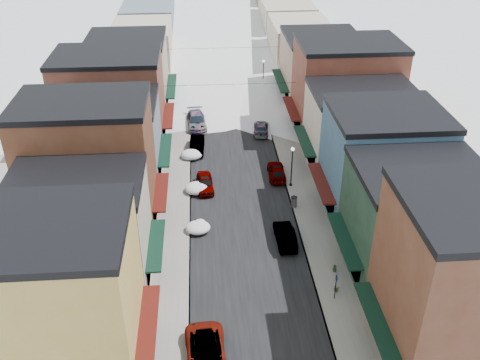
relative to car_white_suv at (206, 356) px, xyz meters
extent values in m
cube|color=black|center=(3.84, 57.00, -0.82)|extent=(10.00, 160.00, 0.01)
cube|color=gray|center=(-2.76, 57.00, -0.75)|extent=(3.20, 160.00, 0.15)
cube|color=gray|center=(10.44, 57.00, -0.75)|extent=(3.20, 160.00, 0.15)
cube|color=slate|center=(-1.21, 57.00, -0.75)|extent=(0.10, 160.00, 0.15)
cube|color=slate|center=(8.89, 57.00, -0.75)|extent=(0.10, 160.00, 0.15)
cube|color=#DEB251|center=(-9.36, 1.00, 4.68)|extent=(10.00, 8.50, 11.00)
cube|color=black|center=(-9.36, 1.00, 10.43)|extent=(10.20, 8.70, 0.50)
cube|color=#4B110D|center=(-3.76, 1.00, 2.38)|extent=(1.20, 7.22, 0.15)
cube|color=beige|center=(-9.36, 9.50, 3.68)|extent=(10.00, 8.00, 9.00)
cube|color=black|center=(-9.36, 9.50, 8.43)|extent=(10.20, 8.20, 0.50)
cube|color=black|center=(-3.76, 9.50, 2.38)|extent=(1.20, 6.80, 0.15)
cube|color=brown|center=(-9.86, 17.50, 5.18)|extent=(11.00, 8.00, 12.00)
cube|color=black|center=(-9.86, 17.50, 11.43)|extent=(11.20, 8.20, 0.50)
cube|color=#4B110D|center=(-3.76, 17.50, 2.38)|extent=(1.20, 6.80, 0.15)
cube|color=gray|center=(-9.36, 26.00, 3.43)|extent=(10.00, 9.00, 8.50)
cube|color=black|center=(-9.36, 26.00, 7.93)|extent=(10.20, 9.20, 0.50)
cube|color=black|center=(-3.76, 26.00, 2.38)|extent=(1.20, 7.65, 0.15)
cube|color=brown|center=(-10.36, 35.00, 4.43)|extent=(12.00, 9.00, 10.50)
cube|color=black|center=(-10.36, 35.00, 9.93)|extent=(12.20, 9.20, 0.50)
cube|color=#4B110D|center=(-3.76, 35.00, 2.38)|extent=(1.20, 7.65, 0.15)
cube|color=tan|center=(-9.36, 45.00, 3.93)|extent=(10.00, 11.00, 9.50)
cube|color=black|center=(-9.36, 45.00, 8.93)|extent=(10.20, 11.20, 0.50)
cube|color=black|center=(-3.76, 45.00, 2.38)|extent=(1.20, 9.35, 0.15)
cube|color=brown|center=(17.54, 0.00, 5.18)|extent=(11.00, 9.00, 12.00)
cube|color=black|center=(11.44, 0.00, 2.38)|extent=(1.20, 7.65, 0.15)
cube|color=#1A3625|center=(17.04, 9.00, 3.68)|extent=(10.00, 9.00, 9.00)
cube|color=black|center=(17.04, 9.00, 8.43)|extent=(10.20, 9.20, 0.50)
cube|color=black|center=(11.44, 9.00, 2.38)|extent=(1.20, 7.65, 0.15)
cube|color=#375F7D|center=(17.04, 18.00, 4.18)|extent=(10.00, 9.00, 10.00)
cube|color=black|center=(17.04, 18.00, 9.43)|extent=(10.20, 9.20, 0.50)
cube|color=#4B110D|center=(11.44, 18.00, 2.38)|extent=(1.20, 7.65, 0.15)
cube|color=beige|center=(17.54, 27.00, 3.43)|extent=(11.00, 9.00, 8.50)
cube|color=black|center=(17.54, 27.00, 7.93)|extent=(11.20, 9.20, 0.50)
cube|color=black|center=(11.44, 27.00, 2.38)|extent=(1.20, 7.65, 0.15)
cube|color=brown|center=(18.04, 36.00, 4.68)|extent=(12.00, 9.00, 11.00)
cube|color=black|center=(18.04, 36.00, 10.43)|extent=(12.20, 9.20, 0.50)
cube|color=#4B110D|center=(11.44, 36.00, 2.38)|extent=(1.20, 7.65, 0.15)
cube|color=tan|center=(17.04, 46.00, 3.68)|extent=(10.00, 11.00, 9.00)
cube|color=black|center=(17.04, 46.00, 8.43)|extent=(10.20, 11.20, 0.50)
cube|color=black|center=(11.44, 46.00, 2.38)|extent=(1.20, 9.35, 0.15)
cube|color=gray|center=(-8.66, 59.00, 3.18)|extent=(9.00, 13.00, 8.00)
cube|color=gray|center=(16.34, 59.00, 3.18)|extent=(9.00, 13.00, 8.00)
cube|color=gray|center=(-8.66, 73.00, 3.18)|extent=(9.00, 13.00, 8.00)
cube|color=gray|center=(16.34, 73.00, 3.18)|extent=(9.00, 13.00, 8.00)
cube|color=gray|center=(-8.66, 87.00, 3.18)|extent=(9.00, 13.00, 8.00)
cube|color=gray|center=(16.34, 87.00, 3.18)|extent=(9.00, 13.00, 8.00)
cylinder|color=black|center=(3.84, 37.00, 5.38)|extent=(16.40, 0.04, 0.04)
cylinder|color=black|center=(3.84, 52.00, 5.38)|extent=(16.40, 0.04, 0.04)
imported|color=silver|center=(0.00, 0.00, 0.00)|extent=(3.05, 6.05, 1.64)
imported|color=#ADB1B5|center=(0.34, 22.94, -0.10)|extent=(1.94, 4.32, 1.44)
imported|color=black|center=(-0.42, 31.67, -0.06)|extent=(1.82, 4.68, 1.52)
imported|color=#909498|center=(-0.46, 38.41, 0.02)|extent=(2.79, 5.98, 1.69)
imported|color=black|center=(7.34, 13.20, -0.07)|extent=(1.70, 4.57, 1.49)
imported|color=gray|center=(8.14, 24.81, -0.06)|extent=(1.90, 4.49, 1.52)
imported|color=black|center=(7.67, 36.02, -0.15)|extent=(2.40, 4.78, 1.33)
imported|color=#9FA3A7|center=(2.15, 54.79, -0.08)|extent=(1.88, 4.38, 1.47)
imported|color=white|center=(5.86, 71.29, -0.08)|extent=(3.00, 5.53, 1.47)
cylinder|color=black|center=(10.09, 5.55, 0.54)|extent=(0.07, 0.07, 2.42)
cube|color=#1C379A|center=(10.09, 5.55, 1.42)|extent=(0.11, 0.32, 0.44)
cylinder|color=#56585B|center=(9.04, 18.71, -0.15)|extent=(0.60, 0.60, 1.03)
cylinder|color=black|center=(9.04, 18.71, 0.38)|extent=(0.64, 0.64, 0.07)
cylinder|color=black|center=(9.38, 22.74, -0.62)|extent=(0.31, 0.31, 0.10)
cylinder|color=black|center=(9.38, 22.74, 1.40)|extent=(0.12, 0.12, 4.14)
sphere|color=white|center=(9.38, 22.74, 3.62)|extent=(0.37, 0.37, 0.37)
cylinder|color=black|center=(9.60, 50.79, -0.62)|extent=(0.31, 0.31, 0.10)
cylinder|color=black|center=(9.60, 50.79, 1.42)|extent=(0.13, 0.13, 4.18)
sphere|color=white|center=(9.60, 50.79, 3.67)|extent=(0.38, 0.38, 0.38)
imported|color=#345928|center=(10.41, 6.34, -0.40)|extent=(0.55, 0.49, 0.55)
imported|color=#294D23|center=(10.83, 8.74, -0.36)|extent=(0.48, 0.48, 0.62)
ellipsoid|color=white|center=(-0.46, 15.35, -0.33)|extent=(2.32, 1.96, 0.98)
ellipsoid|color=white|center=(-0.26, 16.55, -0.57)|extent=(0.99, 0.89, 0.50)
ellipsoid|color=white|center=(-0.46, 22.23, -0.27)|extent=(2.62, 2.21, 1.11)
ellipsoid|color=white|center=(-0.26, 23.43, -0.54)|extent=(1.12, 1.01, 0.56)
ellipsoid|color=white|center=(-1.06, 29.77, -0.29)|extent=(2.51, 2.12, 1.06)
ellipsoid|color=white|center=(-0.86, 30.97, -0.55)|extent=(1.07, 0.96, 0.54)
camera|label=1|loc=(0.39, -24.98, 28.62)|focal=40.00mm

